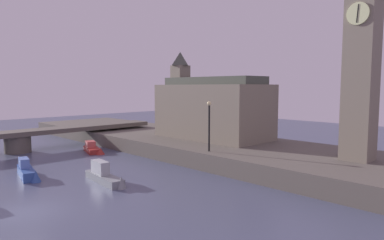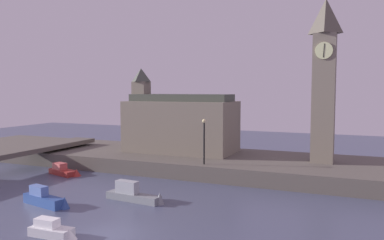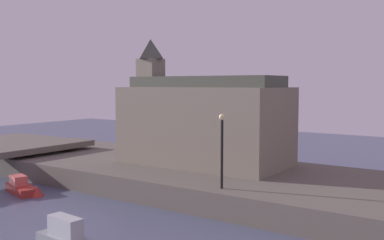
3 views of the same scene
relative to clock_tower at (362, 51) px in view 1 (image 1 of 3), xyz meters
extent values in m
plane|color=#474C66|center=(-10.17, -20.59, -9.56)|extent=(120.00, 120.00, 0.00)
cube|color=#5B544C|center=(-10.17, -0.59, -8.81)|extent=(70.00, 12.00, 1.50)
cube|color=slate|center=(0.00, 0.00, -1.92)|extent=(2.07, 2.07, 12.28)
cylinder|color=beige|center=(0.00, -1.09, 2.55)|extent=(1.57, 0.12, 1.57)
cube|color=black|center=(0.00, -1.16, 2.55)|extent=(0.14, 0.04, 1.26)
cube|color=slate|center=(-15.33, 0.72, -5.21)|extent=(12.07, 6.35, 5.70)
cube|color=slate|center=(-20.53, 0.72, -4.09)|extent=(1.67, 1.67, 7.95)
pyramid|color=#474C42|center=(-20.53, 0.72, 0.68)|extent=(1.84, 1.84, 1.57)
cube|color=#42473D|center=(-15.33, 0.72, -1.96)|extent=(11.47, 3.81, 0.80)
cube|color=#5B544C|center=(-29.35, -12.68, -7.52)|extent=(2.93, 28.17, 0.50)
cylinder|color=#5B544C|center=(-29.35, -14.68, -8.67)|extent=(2.64, 2.64, 1.80)
cylinder|color=black|center=(-10.17, -5.44, -6.11)|extent=(0.16, 0.16, 3.90)
sphere|color=#F2E099|center=(-10.17, -5.44, -3.98)|extent=(0.36, 0.36, 0.36)
cube|color=#2D4C93|center=(-18.05, -17.68, -9.20)|extent=(3.94, 1.66, 0.72)
cube|color=#5B7AC1|center=(-18.51, -17.68, -8.48)|extent=(1.58, 0.92, 0.71)
cone|color=#2D4C93|center=(-16.13, -17.68, -9.17)|extent=(0.96, 0.96, 0.96)
cube|color=gray|center=(-12.62, -14.08, -9.29)|extent=(4.62, 1.41, 0.55)
cube|color=#A8ADB2|center=(-13.17, -14.08, -8.54)|extent=(1.85, 0.86, 0.95)
cone|color=gray|center=(-10.34, -14.08, -9.26)|extent=(0.98, 0.98, 1.14)
cube|color=maroon|center=(-23.97, -8.93, -9.31)|extent=(3.53, 2.13, 0.52)
cube|color=#CC5651|center=(-24.37, -8.93, -8.72)|extent=(1.54, 1.22, 0.65)
cone|color=maroon|center=(-22.31, -8.93, -9.28)|extent=(1.39, 1.39, 0.83)
camera|label=1|loc=(9.74, -26.90, -2.58)|focal=32.52mm
camera|label=2|loc=(2.87, -39.10, -1.10)|focal=36.24mm
camera|label=3|loc=(2.57, -26.83, -2.13)|focal=41.51mm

